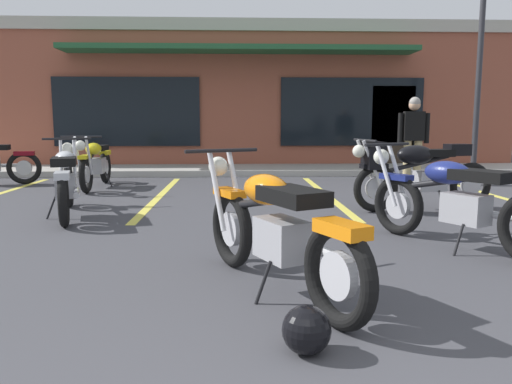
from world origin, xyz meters
The scene contains 12 objects.
ground_plane centered at (0.00, 3.62, 0.00)m, with size 80.00×80.00×0.00m, color #3D3D42.
sidewalk_kerb centered at (0.00, 11.16, 0.07)m, with size 22.00×1.80×0.14m, color #A8A59E.
brick_storefront_building centered at (0.00, 15.09, 1.87)m, with size 14.12×6.97×3.73m.
painted_stall_lines centered at (0.00, 7.56, 0.00)m, with size 8.34×4.80×0.01m.
motorcycle_foreground_classic centered at (0.14, 2.82, 0.46)m, with size 1.19×1.95×0.98m.
motorcycle_red_sportbike centered at (2.34, 6.03, 0.53)m, with size 2.09×0.80×0.98m.
motorcycle_black_cruiser centered at (-2.68, 8.56, 0.46)m, with size 0.66×2.11×0.98m.
motorcycle_silver_naked centered at (-2.30, 5.81, 0.46)m, with size 0.93×2.06×0.98m.
motorcycle_orange_scrambler centered at (1.96, 3.96, 0.46)m, with size 1.32×1.88×0.98m.
person_in_shorts_foreground centered at (3.32, 8.95, 0.95)m, with size 0.61×0.31×1.68m.
helmet_on_pavement centered at (0.23, 1.84, 0.13)m, with size 0.26×0.26×0.26m.
parking_lot_lamp_post centered at (5.07, 9.94, 3.10)m, with size 0.24×0.76×4.76m.
Camera 1 is at (-0.13, -0.61, 1.20)m, focal length 34.98 mm.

